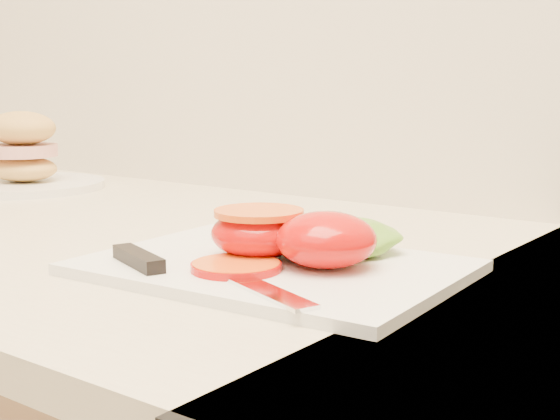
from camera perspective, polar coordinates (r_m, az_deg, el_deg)
The scene contains 7 objects.
cutting_board at distance 0.69m, azimuth -0.50°, elevation -4.22°, with size 0.32×0.23×0.01m, color white.
tomato_half_dome at distance 0.66m, azimuth 3.39°, elevation -2.17°, with size 0.09×0.09×0.05m, color #DB0600.
tomato_half_cut at distance 0.70m, azimuth -1.55°, elevation -1.55°, with size 0.09×0.09×0.04m.
tomato_slice_0 at distance 0.66m, azimuth -3.23°, elevation -4.14°, with size 0.07×0.07×0.01m, color orange.
lettuce_leaf_0 at distance 0.73m, azimuth 4.34°, elevation -2.02°, with size 0.12×0.09×0.03m, color #60AA2D.
knife at distance 0.65m, azimuth -7.38°, elevation -4.20°, with size 0.24×0.08×0.01m.
sandwich_plate at distance 1.28m, azimuth -18.28°, elevation 3.42°, with size 0.24×0.24×0.12m.
Camera 1 is at (0.44, 1.08, 1.10)m, focal length 50.00 mm.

